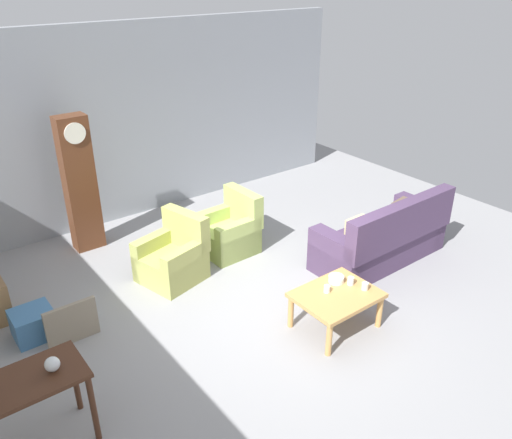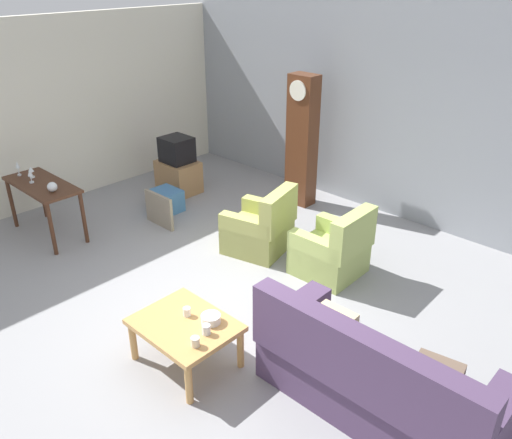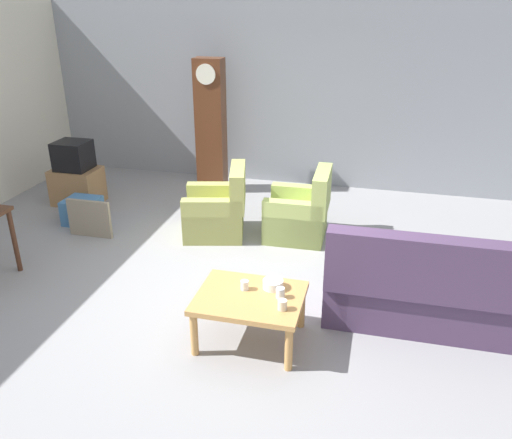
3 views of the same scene
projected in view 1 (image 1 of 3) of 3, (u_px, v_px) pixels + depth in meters
ground_plane at (265, 305)px, 6.69m from camera, size 10.40×10.40×0.00m
garage_door_wall at (130, 123)px, 8.54m from camera, size 8.40×0.16×3.20m
couch_floral at (383, 239)px, 7.55m from camera, size 2.11×0.89×1.04m
armchair_olive_near at (173, 259)px, 7.15m from camera, size 0.95×0.93×0.92m
armchair_olive_far at (229, 232)px, 7.85m from camera, size 0.81×0.78×0.92m
coffee_table_wood at (336, 298)px, 6.13m from camera, size 0.96×0.76×0.48m
console_table_dark at (8, 399)px, 4.35m from camera, size 1.30×0.56×0.80m
grandfather_clock at (80, 184)px, 7.63m from camera, size 0.44×0.30×2.08m
framed_picture_leaning at (72, 323)px, 5.95m from camera, size 0.60×0.05×0.50m
storage_box_blue at (33, 324)px, 6.06m from camera, size 0.46×0.43×0.35m
glass_dome_cloche at (52, 364)px, 4.46m from camera, size 0.13×0.13×0.13m
cup_white_porcelain at (327, 289)px, 6.10m from camera, size 0.07×0.07×0.09m
cup_blue_rimmed at (351, 281)px, 6.25m from camera, size 0.08×0.08×0.10m
cup_cream_tall at (365, 286)px, 6.15m from camera, size 0.08×0.08×0.09m
bowl_white_stacked at (336, 279)px, 6.30m from camera, size 0.19×0.19×0.08m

